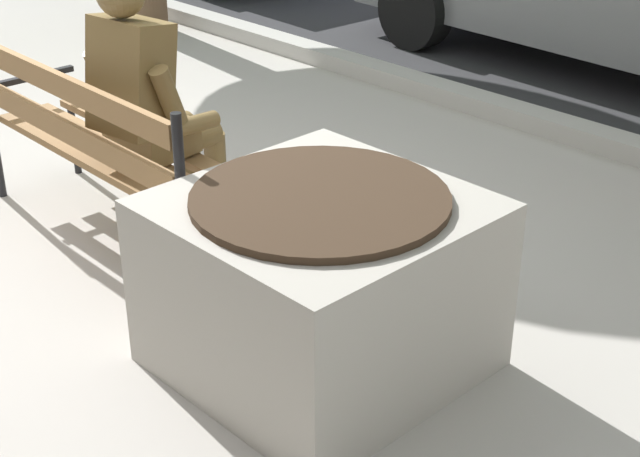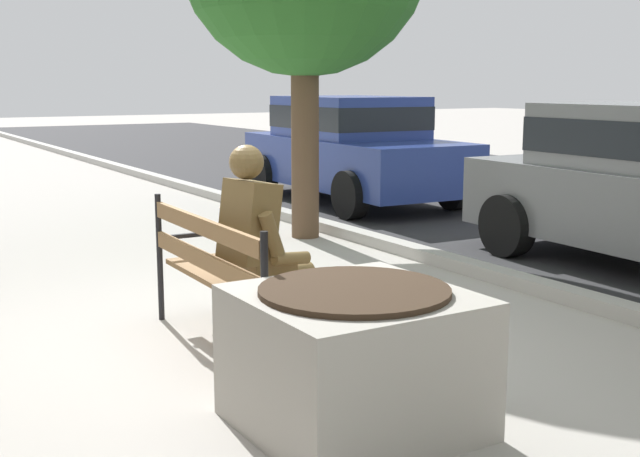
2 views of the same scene
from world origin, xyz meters
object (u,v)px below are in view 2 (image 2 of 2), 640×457
at_px(bronze_statue_seated, 269,252).
at_px(parked_car_blue, 351,145).
at_px(concrete_planter, 354,358).
at_px(park_bench, 227,269).

relative_size(bronze_statue_seated, parked_car_blue, 0.33).
xyz_separation_m(bronze_statue_seated, concrete_planter, (1.29, -0.19, -0.30)).
height_order(concrete_planter, parked_car_blue, parked_car_blue).
bearing_deg(concrete_planter, parked_car_blue, 146.83).
xyz_separation_m(park_bench, bronze_statue_seated, (0.18, 0.21, 0.12)).
relative_size(park_bench, bronze_statue_seated, 1.32).
relative_size(concrete_planter, parked_car_blue, 0.26).
bearing_deg(bronze_statue_seated, concrete_planter, -8.44).
distance_m(park_bench, parked_car_blue, 6.96).
xyz_separation_m(bronze_statue_seated, parked_car_blue, (-5.51, 4.26, 0.17)).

